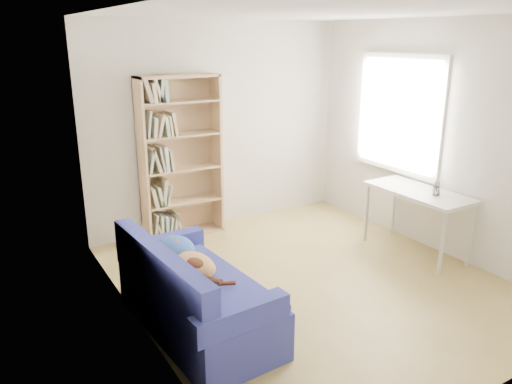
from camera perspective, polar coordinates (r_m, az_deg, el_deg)
ground at (r=5.23m, az=6.15°, el=-10.00°), size 4.00×4.00×0.00m
room_shell at (r=4.80m, az=7.49°, el=8.11°), size 3.54×4.04×2.62m
sofa at (r=4.31m, az=-7.25°, el=-11.59°), size 0.89×1.68×0.81m
bookshelf at (r=6.13m, az=-8.56°, el=3.12°), size 0.99×0.31×1.97m
desk at (r=5.88m, az=18.05°, el=-0.52°), size 0.56×1.21×0.75m
pen_cup at (r=5.73m, az=19.93°, el=0.21°), size 0.08×0.08×0.15m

